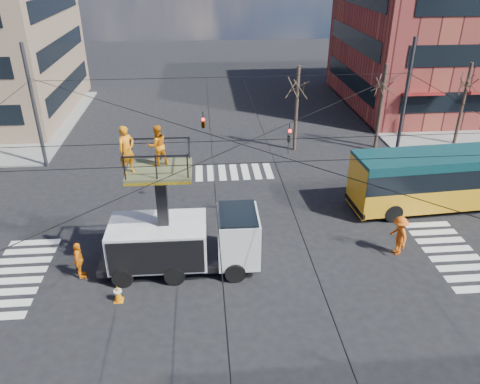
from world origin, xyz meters
The scene contains 13 objects.
ground centered at (0.00, 0.00, 0.00)m, with size 120.00×120.00×0.00m, color black.
sidewalk_ne centered at (21.00, 21.00, 0.06)m, with size 18.00×18.00×0.12m, color slate.
crosswalks centered at (0.00, 0.00, 0.01)m, with size 22.40×22.40×0.02m, color silver, non-canonical shape.
building_ne centered at (21.98, 23.98, 7.00)m, with size 20.06×16.06×14.00m.
overhead_network centered at (-0.07, 0.40, 4.29)m, with size 24.24×24.24×8.00m.
tree_a centered at (5.00, 13.50, 4.63)m, with size 2.00×2.00×6.00m.
tree_b centered at (11.00, 13.50, 4.63)m, with size 2.00×2.00×6.00m.
tree_c centered at (17.00, 13.50, 4.63)m, with size 2.00×2.00×6.00m.
utility_truck centered at (-2.57, 0.01, 2.15)m, with size 7.03×2.72×6.90m.
city_bus centered at (12.19, 4.60, 1.72)m, with size 11.59×3.39×3.20m.
traffic_cone centered at (-5.25, -2.08, 0.39)m, with size 0.36×0.36×0.77m, color orange.
worker_ground centered at (-7.11, -0.33, 0.87)m, with size 1.02×0.43×1.75m, color orange.
flagger centered at (7.38, 0.26, 0.98)m, with size 1.27×0.73×1.97m, color #D8530D.
Camera 1 is at (-1.55, -17.45, 12.83)m, focal length 35.00 mm.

